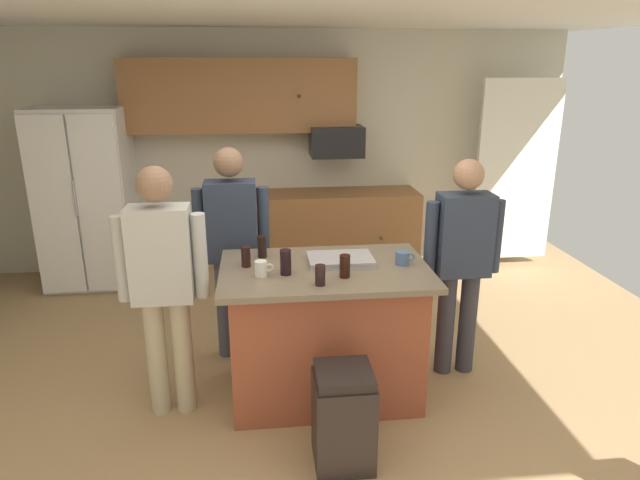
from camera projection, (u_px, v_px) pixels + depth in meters
name	position (u px, v px, depth m)	size (l,w,h in m)	color
floor	(300.00, 395.00, 3.95)	(7.04, 7.04, 0.00)	tan
back_wall	(279.00, 152.00, 6.20)	(6.40, 0.10, 2.60)	beige
french_door_window_panel	(516.00, 171.00, 6.16)	(0.90, 0.06, 2.00)	white
cabinet_run_upper	(240.00, 96.00, 5.78)	(2.40, 0.38, 0.75)	#936038
cabinet_run_lower	(336.00, 231.00, 6.22)	(1.80, 0.63, 0.90)	#936038
refrigerator	(87.00, 198.00, 5.71)	(0.89, 0.76, 1.84)	white
microwave_over_range	(336.00, 141.00, 5.94)	(0.56, 0.40, 0.32)	black
kitchen_island	(325.00, 331.00, 3.84)	(1.39, 0.90, 0.95)	#9E4C33
person_guest_left	(163.00, 277.00, 3.50)	(0.57, 0.22, 1.67)	tan
person_guest_by_door	(462.00, 255.00, 3.99)	(0.57, 0.22, 1.63)	#383842
person_elder_center	(232.00, 240.00, 4.23)	(0.57, 0.22, 1.67)	#4C5166
mug_blue_stoneware	(261.00, 269.00, 3.53)	(0.12, 0.08, 0.10)	white
glass_pilsner	(320.00, 275.00, 3.39)	(0.06, 0.06, 0.13)	black
glass_dark_ale	(246.00, 257.00, 3.70)	(0.06, 0.06, 0.14)	black
tumbler_amber	(262.00, 247.00, 3.87)	(0.06, 0.06, 0.15)	black
glass_stout_tall	(345.00, 266.00, 3.51)	(0.07, 0.07, 0.15)	black
mug_ceramic_white	(403.00, 258.00, 3.74)	(0.13, 0.09, 0.09)	#4C6B99
glass_short_whisky	(286.00, 262.00, 3.56)	(0.07, 0.07, 0.17)	black
serving_tray	(340.00, 259.00, 3.79)	(0.44, 0.30, 0.04)	#B7B7BC
trash_bin	(343.00, 417.00, 3.21)	(0.34, 0.34, 0.61)	black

